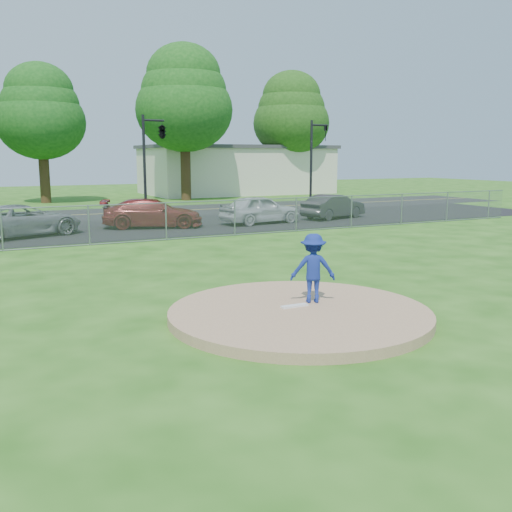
{
  "coord_description": "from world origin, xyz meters",
  "views": [
    {
      "loc": [
        -5.89,
        -9.77,
        3.3
      ],
      "look_at": [
        0.0,
        2.0,
        1.0
      ],
      "focal_mm": 40.0,
      "sensor_mm": 36.0,
      "label": 1
    }
  ],
  "objects_px": {
    "pitcher": "(313,268)",
    "parked_car_darkred": "(153,213)",
    "parked_car_gray": "(23,220)",
    "parked_car_charcoal": "(334,206)",
    "tree_center": "(40,111)",
    "tree_far_right": "(291,113)",
    "parked_car_pearl": "(260,209)",
    "traffic_signal_center": "(160,133)",
    "commercial_building": "(236,169)",
    "tree_right": "(184,98)",
    "traffic_signal_right": "(314,156)"
  },
  "relations": [
    {
      "from": "tree_right",
      "to": "parked_car_pearl",
      "type": "height_order",
      "value": "tree_right"
    },
    {
      "from": "commercial_building",
      "to": "pitcher",
      "type": "relative_size",
      "value": 11.02
    },
    {
      "from": "pitcher",
      "to": "parked_car_darkred",
      "type": "distance_m",
      "value": 15.94
    },
    {
      "from": "tree_center",
      "to": "parked_car_gray",
      "type": "height_order",
      "value": "tree_center"
    },
    {
      "from": "parked_car_gray",
      "to": "parked_car_charcoal",
      "type": "distance_m",
      "value": 15.61
    },
    {
      "from": "tree_right",
      "to": "parked_car_darkred",
      "type": "xyz_separation_m",
      "value": [
        -7.29,
        -15.72,
        -6.97
      ]
    },
    {
      "from": "tree_center",
      "to": "parked_car_charcoal",
      "type": "xyz_separation_m",
      "value": [
        12.58,
        -18.2,
        -5.81
      ]
    },
    {
      "from": "parked_car_gray",
      "to": "parked_car_darkred",
      "type": "height_order",
      "value": "parked_car_darkred"
    },
    {
      "from": "parked_car_gray",
      "to": "parked_car_darkred",
      "type": "distance_m",
      "value": 5.76
    },
    {
      "from": "traffic_signal_right",
      "to": "parked_car_pearl",
      "type": "distance_m",
      "value": 10.09
    },
    {
      "from": "tree_center",
      "to": "tree_far_right",
      "type": "height_order",
      "value": "tree_far_right"
    },
    {
      "from": "parked_car_gray",
      "to": "tree_far_right",
      "type": "bearing_deg",
      "value": -72.53
    },
    {
      "from": "commercial_building",
      "to": "tree_right",
      "type": "relative_size",
      "value": 1.41
    },
    {
      "from": "traffic_signal_center",
      "to": "pitcher",
      "type": "height_order",
      "value": "traffic_signal_center"
    },
    {
      "from": "commercial_building",
      "to": "traffic_signal_center",
      "type": "height_order",
      "value": "traffic_signal_center"
    },
    {
      "from": "tree_center",
      "to": "parked_car_pearl",
      "type": "distance_m",
      "value": 20.95
    },
    {
      "from": "tree_far_right",
      "to": "traffic_signal_right",
      "type": "height_order",
      "value": "tree_far_right"
    },
    {
      "from": "parked_car_darkred",
      "to": "tree_right",
      "type": "bearing_deg",
      "value": -6.59
    },
    {
      "from": "pitcher",
      "to": "parked_car_charcoal",
      "type": "xyz_separation_m",
      "value": [
        11.03,
        15.41,
        -0.29
      ]
    },
    {
      "from": "tree_right",
      "to": "pitcher",
      "type": "xyz_separation_m",
      "value": [
        -8.44,
        -31.62,
        -6.71
      ]
    },
    {
      "from": "tree_far_right",
      "to": "tree_right",
      "type": "bearing_deg",
      "value": -164.74
    },
    {
      "from": "parked_car_darkred",
      "to": "parked_car_charcoal",
      "type": "distance_m",
      "value": 9.89
    },
    {
      "from": "parked_car_darkred",
      "to": "tree_far_right",
      "type": "bearing_deg",
      "value": -26.05
    },
    {
      "from": "pitcher",
      "to": "parked_car_pearl",
      "type": "bearing_deg",
      "value": -88.08
    },
    {
      "from": "parked_car_gray",
      "to": "parked_car_pearl",
      "type": "xyz_separation_m",
      "value": [
        11.01,
        -0.2,
        0.04
      ]
    },
    {
      "from": "tree_right",
      "to": "parked_car_pearl",
      "type": "bearing_deg",
      "value": -96.96
    },
    {
      "from": "tree_right",
      "to": "pitcher",
      "type": "bearing_deg",
      "value": -104.95
    },
    {
      "from": "tree_center",
      "to": "parked_car_darkred",
      "type": "xyz_separation_m",
      "value": [
        2.71,
        -17.72,
        -5.78
      ]
    },
    {
      "from": "traffic_signal_right",
      "to": "parked_car_gray",
      "type": "height_order",
      "value": "traffic_signal_right"
    },
    {
      "from": "traffic_signal_center",
      "to": "parked_car_gray",
      "type": "xyz_separation_m",
      "value": [
        -7.99,
        -6.29,
        -3.93
      ]
    },
    {
      "from": "tree_far_right",
      "to": "pitcher",
      "type": "relative_size",
      "value": 7.21
    },
    {
      "from": "traffic_signal_center",
      "to": "parked_car_gray",
      "type": "relative_size",
      "value": 1.16
    },
    {
      "from": "traffic_signal_center",
      "to": "parked_car_gray",
      "type": "bearing_deg",
      "value": -141.78
    },
    {
      "from": "tree_far_right",
      "to": "parked_car_darkred",
      "type": "height_order",
      "value": "tree_far_right"
    },
    {
      "from": "parked_car_pearl",
      "to": "parked_car_charcoal",
      "type": "xyz_separation_m",
      "value": [
        4.6,
        0.29,
        -0.06
      ]
    },
    {
      "from": "commercial_building",
      "to": "tree_center",
      "type": "height_order",
      "value": "tree_center"
    },
    {
      "from": "tree_center",
      "to": "parked_car_pearl",
      "type": "height_order",
      "value": "tree_center"
    },
    {
      "from": "parked_car_charcoal",
      "to": "tree_right",
      "type": "bearing_deg",
      "value": -8.03
    },
    {
      "from": "tree_far_right",
      "to": "parked_car_darkred",
      "type": "bearing_deg",
      "value": -134.34
    },
    {
      "from": "traffic_signal_center",
      "to": "traffic_signal_right",
      "type": "height_order",
      "value": "same"
    },
    {
      "from": "commercial_building",
      "to": "traffic_signal_right",
      "type": "relative_size",
      "value": 2.93
    },
    {
      "from": "commercial_building",
      "to": "parked_car_gray",
      "type": "bearing_deg",
      "value": -131.93
    },
    {
      "from": "tree_far_right",
      "to": "parked_car_pearl",
      "type": "relative_size",
      "value": 2.59
    },
    {
      "from": "parked_car_gray",
      "to": "tree_right",
      "type": "bearing_deg",
      "value": -59.93
    },
    {
      "from": "tree_far_right",
      "to": "parked_car_charcoal",
      "type": "distance_m",
      "value": 21.92
    },
    {
      "from": "tree_right",
      "to": "parked_car_pearl",
      "type": "xyz_separation_m",
      "value": [
        -2.01,
        -16.49,
        -6.94
      ]
    },
    {
      "from": "traffic_signal_right",
      "to": "commercial_building",
      "type": "bearing_deg",
      "value": 83.71
    },
    {
      "from": "tree_center",
      "to": "traffic_signal_right",
      "type": "relative_size",
      "value": 1.76
    },
    {
      "from": "tree_right",
      "to": "parked_car_darkred",
      "type": "bearing_deg",
      "value": -114.89
    },
    {
      "from": "tree_right",
      "to": "pitcher",
      "type": "height_order",
      "value": "tree_right"
    }
  ]
}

